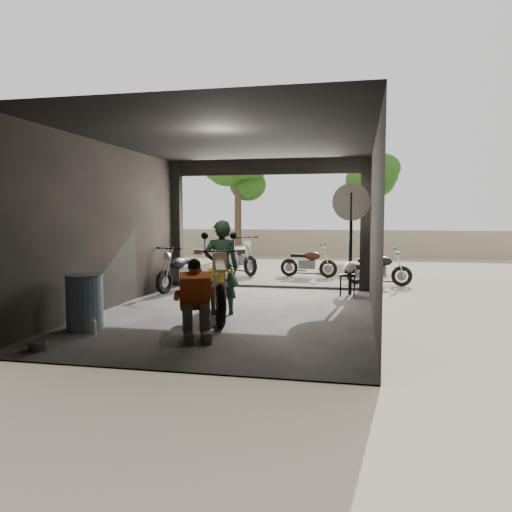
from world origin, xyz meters
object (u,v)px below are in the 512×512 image
at_px(mechanic, 196,301).
at_px(helmet, 350,268).
at_px(outside_bike_a, 238,255).
at_px(outside_bike_b, 308,260).
at_px(oil_drum, 85,303).
at_px(rider, 221,268).
at_px(sign_post, 351,219).
at_px(main_bike, 217,283).
at_px(left_bike, 181,269).
at_px(stool, 348,278).
at_px(outside_bike_c, 378,266).

bearing_deg(mechanic, helmet, 40.70).
height_order(outside_bike_a, outside_bike_b, outside_bike_a).
bearing_deg(outside_bike_a, outside_bike_b, -53.92).
bearing_deg(oil_drum, outside_bike_a, 86.19).
bearing_deg(outside_bike_b, oil_drum, 167.08).
height_order(rider, sign_post, sign_post).
bearing_deg(main_bike, left_bike, 100.70).
xyz_separation_m(main_bike, outside_bike_a, (-1.28, 6.67, -0.04)).
bearing_deg(sign_post, rider, -116.36).
distance_m(rider, stool, 3.47).
relative_size(outside_bike_a, mechanic, 1.55).
relative_size(left_bike, sign_post, 0.63).
relative_size(main_bike, outside_bike_a, 1.08).
bearing_deg(outside_bike_a, main_bike, -125.73).
xyz_separation_m(stool, helmet, (0.05, 0.05, 0.22)).
bearing_deg(sign_post, stool, -93.44).
bearing_deg(left_bike, main_bike, -43.44).
xyz_separation_m(rider, mechanic, (0.12, -1.83, -0.30)).
distance_m(stool, oil_drum, 5.84).
distance_m(outside_bike_b, oil_drum, 8.16).
distance_m(left_bike, mechanic, 4.93).
xyz_separation_m(outside_bike_c, stool, (-0.75, -2.03, -0.07)).
height_order(rider, helmet, rider).
relative_size(main_bike, helmet, 6.14).
bearing_deg(stool, helmet, 47.56).
xyz_separation_m(mechanic, stool, (2.08, 4.47, -0.14)).
relative_size(oil_drum, sign_post, 0.35).
height_order(outside_bike_c, oil_drum, outside_bike_c).
xyz_separation_m(left_bike, sign_post, (4.05, 0.11, 1.20)).
xyz_separation_m(main_bike, helmet, (2.23, 3.02, 0.01)).
xyz_separation_m(main_bike, sign_post, (2.24, 3.16, 1.10)).
bearing_deg(rider, stool, -149.95).
height_order(outside_bike_b, outside_bike_c, same).
height_order(left_bike, sign_post, sign_post).
relative_size(rider, sign_post, 0.68).
relative_size(rider, mechanic, 1.53).
xyz_separation_m(main_bike, oil_drum, (-1.81, -1.29, -0.20)).
bearing_deg(outside_bike_c, rider, 157.66).
height_order(mechanic, helmet, mechanic).
bearing_deg(mechanic, sign_post, 41.29).
bearing_deg(outside_bike_a, helmet, -92.67).
bearing_deg(oil_drum, mechanic, -6.23).
relative_size(main_bike, mechanic, 1.68).
xyz_separation_m(outside_bike_c, oil_drum, (-4.75, -6.29, -0.06)).
bearing_deg(outside_bike_b, helmet, -152.29).
xyz_separation_m(main_bike, rider, (-0.02, 0.33, 0.23)).
bearing_deg(outside_bike_c, outside_bike_b, 65.06).
bearing_deg(outside_bike_c, mechanic, 166.45).
height_order(outside_bike_c, mechanic, mechanic).
bearing_deg(mechanic, outside_bike_c, 42.39).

